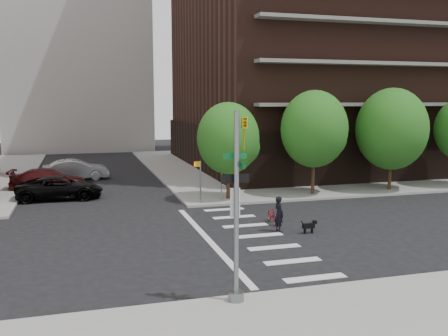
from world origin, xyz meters
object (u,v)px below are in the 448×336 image
Objects in this scene: traffic_signal at (237,222)px; dog_walker at (279,214)px; parked_car_black at (60,188)px; scooter at (273,215)px; parked_car_maroon at (49,179)px; parked_car_silver at (76,170)px.

traffic_signal is 9.39m from dog_walker.
traffic_signal is 20.46m from parked_car_black.
scooter is at bearing 62.40° from traffic_signal.
scooter is at bearing -130.53° from parked_car_black.
parked_car_maroon reaches higher than scooter.
scooter is at bearing -17.21° from dog_walker.
parked_car_silver reaches higher than parked_car_black.
traffic_signal is 3.50× the size of scooter.
dog_walker is at bearing 59.42° from traffic_signal.
dog_walker reaches higher than parked_car_maroon.
parked_car_silver reaches higher than parked_car_maroon.
traffic_signal reaches higher than parked_car_black.
parked_car_silver is at bearing -17.79° from parked_car_maroon.
traffic_signal is at bearing -111.58° from scooter.
scooter is 0.97× the size of dog_walker.
parked_car_silver is at bearing 19.90° from dog_walker.
parked_car_black is 3.08× the size of dog_walker.
parked_car_black is 1.02× the size of parked_car_maroon.
scooter is (4.99, 9.55, -2.25)m from traffic_signal.
parked_car_maroon is at bearing 152.28° from parked_car_silver.
parked_car_silver is 2.90× the size of dog_walker.
parked_car_maroon reaches higher than parked_car_black.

